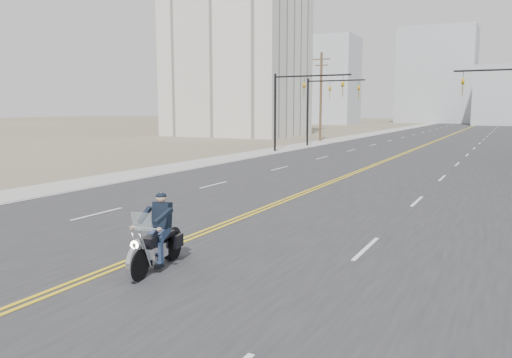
{
  "coord_description": "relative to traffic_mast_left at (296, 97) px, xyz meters",
  "views": [
    {
      "loc": [
        8.46,
        -9.26,
        3.85
      ],
      "look_at": [
        1.09,
        4.93,
        1.6
      ],
      "focal_mm": 35.0,
      "sensor_mm": 36.0,
      "label": 1
    }
  ],
  "objects": [
    {
      "name": "utility_pole_left",
      "position": [
        -3.52,
        16.0,
        0.54
      ],
      "size": [
        2.2,
        0.3,
        10.5
      ],
      "color": "brown",
      "rests_on": "ground"
    },
    {
      "name": "motorcyclist",
      "position": [
        9.96,
        -32.07,
        -4.01
      ],
      "size": [
        1.41,
        2.5,
        1.84
      ],
      "primitive_type": null,
      "rotation": [
        0.0,
        0.0,
        3.32
      ],
      "color": "black",
      "rests_on": "ground"
    },
    {
      "name": "haze_bldg_a",
      "position": [
        -26.02,
        83.0,
        6.06
      ],
      "size": [
        14.0,
        12.0,
        22.0
      ],
      "primitive_type": "cube",
      "color": "#B7BCC6",
      "rests_on": "ground"
    },
    {
      "name": "apartment_block",
      "position": [
        -19.02,
        23.0,
        10.06
      ],
      "size": [
        18.0,
        14.0,
        30.0
      ],
      "primitive_type": "cube",
      "color": "silver",
      "rests_on": "ground"
    },
    {
      "name": "road",
      "position": [
        8.98,
        38.0,
        -4.93
      ],
      "size": [
        20.0,
        200.0,
        0.01
      ],
      "primitive_type": "cube",
      "color": "#303033",
      "rests_on": "ground"
    },
    {
      "name": "haze_bldg_d",
      "position": [
        -3.02,
        108.0,
        8.06
      ],
      "size": [
        20.0,
        15.0,
        26.0
      ],
      "primitive_type": "cube",
      "color": "#ADB2B7",
      "rests_on": "ground"
    },
    {
      "name": "ground_plane",
      "position": [
        8.98,
        -32.0,
        -4.94
      ],
      "size": [
        400.0,
        400.0,
        0.0
      ],
      "primitive_type": "plane",
      "color": "#776D56",
      "rests_on": "ground"
    },
    {
      "name": "traffic_mast_far",
      "position": [
        -0.33,
        8.0,
        -0.06
      ],
      "size": [
        6.1,
        0.26,
        7.0
      ],
      "color": "black",
      "rests_on": "ground"
    },
    {
      "name": "sidewalk_left",
      "position": [
        -2.52,
        38.0,
        -4.93
      ],
      "size": [
        3.0,
        200.0,
        0.01
      ],
      "primitive_type": "cube",
      "color": "#A5A5A0",
      "rests_on": "ground"
    },
    {
      "name": "haze_bldg_f",
      "position": [
        -41.02,
        98.0,
        3.06
      ],
      "size": [
        12.0,
        12.0,
        16.0
      ],
      "primitive_type": "cube",
      "color": "#ADB2B7",
      "rests_on": "ground"
    },
    {
      "name": "traffic_mast_left",
      "position": [
        0.0,
        0.0,
        0.0
      ],
      "size": [
        7.1,
        0.26,
        7.0
      ],
      "color": "black",
      "rests_on": "ground"
    }
  ]
}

